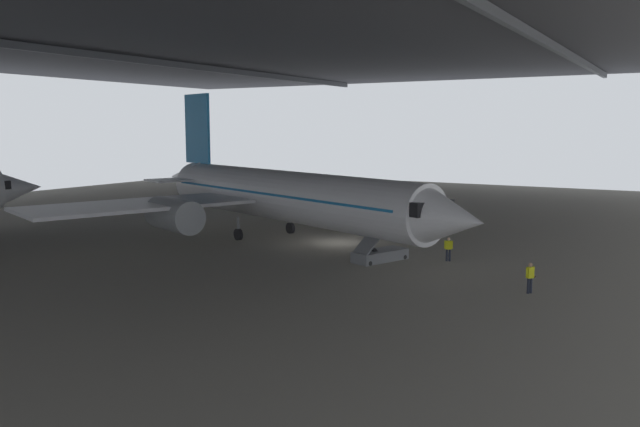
# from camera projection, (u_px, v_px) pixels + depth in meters

# --- Properties ---
(ground_plane) EXTENTS (110.00, 110.00, 0.00)m
(ground_plane) POSITION_uv_depth(u_px,v_px,m) (341.00, 242.00, 48.44)
(ground_plane) COLOR gray
(hangar_structure) EXTENTS (121.00, 99.00, 17.46)m
(hangar_structure) POSITION_uv_depth(u_px,v_px,m) (194.00, 27.00, 52.99)
(hangar_structure) COLOR #4C4F54
(hangar_structure) RESTS_ON ground_plane
(airplane_main) EXTENTS (35.67, 35.86, 11.60)m
(airplane_main) POSITION_uv_depth(u_px,v_px,m) (280.00, 195.00, 48.87)
(airplane_main) COLOR white
(airplane_main) RESTS_ON ground_plane
(boarding_stairs) EXTENTS (4.45, 2.79, 4.69)m
(boarding_stairs) POSITION_uv_depth(u_px,v_px,m) (381.00, 250.00, 41.72)
(boarding_stairs) COLOR slate
(boarding_stairs) RESTS_ON ground_plane
(crew_worker_near_nose) EXTENTS (0.46, 0.39, 1.64)m
(crew_worker_near_nose) POSITION_uv_depth(u_px,v_px,m) (530.00, 276.00, 33.44)
(crew_worker_near_nose) COLOR #232838
(crew_worker_near_nose) RESTS_ON ground_plane
(crew_worker_by_stairs) EXTENTS (0.31, 0.53, 1.57)m
(crew_worker_by_stairs) POSITION_uv_depth(u_px,v_px,m) (448.00, 248.00, 41.51)
(crew_worker_by_stairs) COLOR #232838
(crew_worker_by_stairs) RESTS_ON ground_plane
(traffic_cone_orange) EXTENTS (0.36, 0.36, 0.60)m
(traffic_cone_orange) POSITION_uv_depth(u_px,v_px,m) (532.00, 272.00, 37.19)
(traffic_cone_orange) COLOR black
(traffic_cone_orange) RESTS_ON ground_plane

